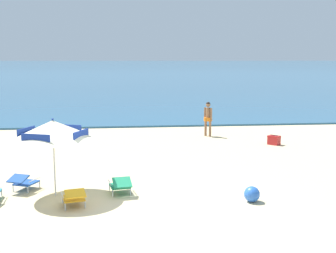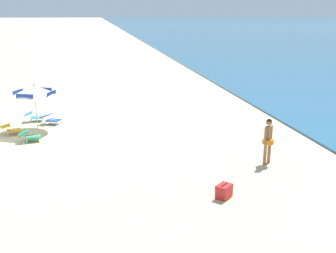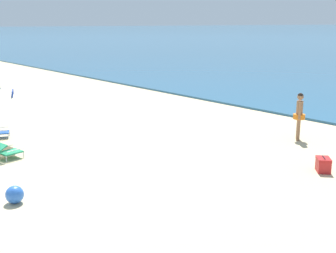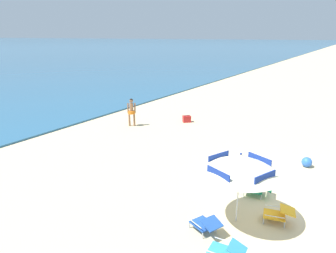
{
  "view_description": "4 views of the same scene",
  "coord_description": "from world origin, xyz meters",
  "views": [
    {
      "loc": [
        -0.29,
        -10.18,
        3.72
      ],
      "look_at": [
        1.4,
        5.17,
        1.32
      ],
      "focal_mm": 46.71,
      "sensor_mm": 36.0,
      "label": 1
    },
    {
      "loc": [
        17.09,
        4.38,
        5.28
      ],
      "look_at": [
        1.54,
        7.17,
        0.89
      ],
      "focal_mm": 44.23,
      "sensor_mm": 36.0,
      "label": 2
    },
    {
      "loc": [
        12.61,
        -2.72,
        4.04
      ],
      "look_at": [
        2.16,
        5.87,
        0.83
      ],
      "focal_mm": 47.08,
      "sensor_mm": 36.0,
      "label": 3
    },
    {
      "loc": [
        -9.63,
        -0.7,
        5.2
      ],
      "look_at": [
        0.95,
        5.94,
        1.42
      ],
      "focal_mm": 32.26,
      "sensor_mm": 36.0,
      "label": 4
    }
  ],
  "objects": [
    {
      "name": "ground_plane",
      "position": [
        0.0,
        0.0,
        0.0
      ],
      "size": [
        800.0,
        800.0,
        0.0
      ],
      "primitive_type": "plane",
      "color": "#CCB78C"
    },
    {
      "name": "ocean_water",
      "position": [
        0.0,
        413.38,
        0.05
      ],
      "size": [
        800.0,
        800.0,
        0.1
      ],
      "primitive_type": "cube",
      "color": "#285B7F",
      "rests_on": "ground"
    },
    {
      "name": "beach_umbrella_striped_main",
      "position": [
        -2.1,
        1.68,
        1.82
      ],
      "size": [
        3.16,
        3.15,
        2.15
      ],
      "color": "silver",
      "rests_on": "ground"
    },
    {
      "name": "lounge_chair_under_umbrella",
      "position": [
        -1.48,
        0.63,
        0.28
      ],
      "size": [
        0.72,
        0.95,
        0.49
      ],
      "color": "gold",
      "rests_on": "ground"
    },
    {
      "name": "lounge_chair_facing_sea",
      "position": [
        -3.05,
        2.21,
        0.28
      ],
      "size": [
        0.83,
        1.0,
        0.5
      ],
      "color": "#1E4799",
      "rests_on": "ground"
    },
    {
      "name": "lounge_chair_spare_folded",
      "position": [
        -0.31,
        1.58,
        0.27
      ],
      "size": [
        0.68,
        0.96,
        0.52
      ],
      "color": "#1E7F56",
      "rests_on": "ground"
    },
    {
      "name": "person_standing_near_shore",
      "position": [
        3.91,
        10.35,
        0.96
      ],
      "size": [
        0.41,
        0.42,
        1.67
      ],
      "color": "#8C6042",
      "rests_on": "ground"
    },
    {
      "name": "cooler_box",
      "position": [
        6.38,
        7.97,
        0.2
      ],
      "size": [
        0.59,
        0.6,
        0.43
      ],
      "color": "red",
      "rests_on": "ground"
    },
    {
      "name": "beach_ball",
      "position": [
        3.11,
        0.55,
        0.21
      ],
      "size": [
        0.42,
        0.42,
        0.42
      ],
      "primitive_type": "sphere",
      "color": "blue",
      "rests_on": "ground"
    }
  ]
}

